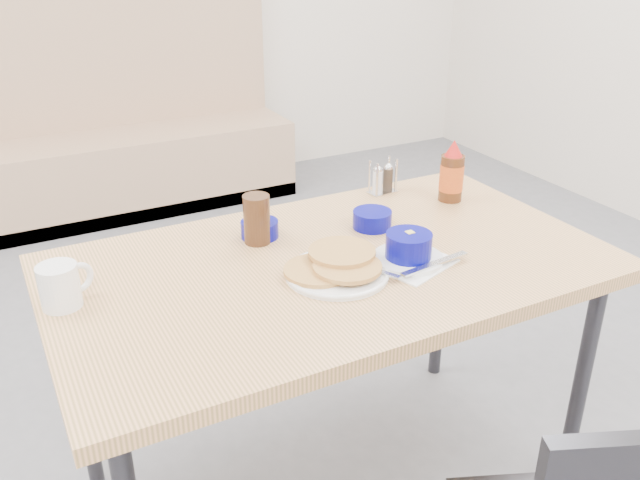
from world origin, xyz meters
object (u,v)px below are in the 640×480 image
dining_table (332,282)px  creamer_bowl (260,229)px  amber_tumbler (257,219)px  condiment_caddy (383,181)px  butter_bowl (372,219)px  syrup_bottle (452,175)px  pancake_plate (337,268)px  grits_setting (409,250)px  booth_bench (122,147)px  coffee_mug (61,285)px

dining_table → creamer_bowl: creamer_bowl is taller
amber_tumbler → condiment_caddy: 0.52m
butter_bowl → condiment_caddy: condiment_caddy is taller
dining_table → amber_tumbler: size_ratio=10.54×
amber_tumbler → syrup_bottle: size_ratio=0.70×
butter_bowl → syrup_bottle: (0.32, 0.06, 0.06)m
amber_tumbler → pancake_plate: bearing=-69.2°
dining_table → grits_setting: size_ratio=5.36×
creamer_bowl → pancake_plate: bearing=-74.4°
grits_setting → syrup_bottle: bearing=39.3°
pancake_plate → creamer_bowl: creamer_bowl is taller
creamer_bowl → grits_setting: bearing=-49.0°
pancake_plate → grits_setting: size_ratio=0.97×
butter_bowl → syrup_bottle: size_ratio=0.57×
dining_table → condiment_caddy: size_ratio=12.94×
booth_bench → syrup_bottle: bearing=-77.6°
pancake_plate → creamer_bowl: 0.30m
coffee_mug → grits_setting: coffee_mug is taller
creamer_bowl → butter_bowl: butter_bowl is taller
booth_bench → pancake_plate: (-0.03, -2.61, 0.43)m
creamer_bowl → amber_tumbler: 0.06m
dining_table → syrup_bottle: bearing=20.3°
condiment_caddy → syrup_bottle: syrup_bottle is taller
syrup_bottle → booth_bench: bearing=102.4°
creamer_bowl → syrup_bottle: bearing=-2.2°
butter_bowl → amber_tumbler: amber_tumbler is taller
pancake_plate → dining_table: bearing=69.3°
condiment_caddy → amber_tumbler: bearing=-168.7°
grits_setting → creamer_bowl: 0.41m
butter_bowl → pancake_plate: bearing=-138.5°
grits_setting → booth_bench: bearing=93.6°
syrup_bottle → butter_bowl: bearing=-168.7°
dining_table → condiment_caddy: condiment_caddy is taller
booth_bench → pancake_plate: booth_bench is taller
dining_table → grits_setting: bearing=-30.4°
booth_bench → grits_setting: booth_bench is taller
coffee_mug → amber_tumbler: amber_tumbler is taller
creamer_bowl → butter_bowl: (0.30, -0.09, 0.00)m
amber_tumbler → grits_setting: bearing=-44.4°
creamer_bowl → amber_tumbler: bearing=-123.3°
pancake_plate → amber_tumbler: (-0.10, 0.26, 0.05)m
coffee_mug → grits_setting: size_ratio=0.48×
coffee_mug → creamer_bowl: 0.55m
booth_bench → coffee_mug: 2.57m
coffee_mug → condiment_caddy: size_ratio=1.17×
booth_bench → creamer_bowl: size_ratio=18.61×
dining_table → creamer_bowl: 0.25m
booth_bench → coffee_mug: (-0.64, -2.45, 0.46)m
butter_bowl → amber_tumbler: bearing=169.3°
syrup_bottle → grits_setting: bearing=-140.7°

